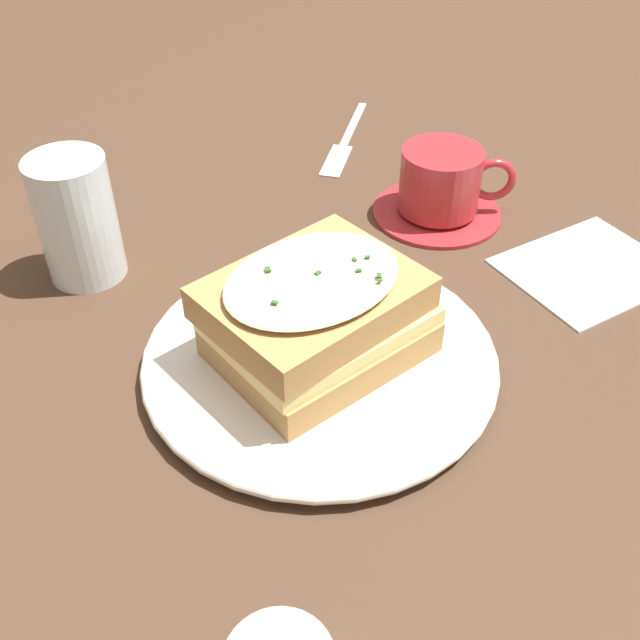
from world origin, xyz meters
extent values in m
plane|color=#473021|center=(0.00, 0.00, 0.00)|extent=(2.40, 2.40, 0.00)
cylinder|color=silver|center=(-0.02, 0.01, 0.01)|extent=(0.25, 0.25, 0.02)
torus|color=silver|center=(-0.02, 0.01, 0.01)|extent=(0.27, 0.27, 0.01)
cube|color=#B2844C|center=(-0.02, 0.01, 0.03)|extent=(0.16, 0.13, 0.03)
cube|color=#EAD17A|center=(-0.02, 0.01, 0.05)|extent=(0.16, 0.12, 0.01)
cube|color=#B2844C|center=(-0.02, 0.02, 0.07)|extent=(0.16, 0.13, 0.03)
ellipsoid|color=beige|center=(-0.02, 0.02, 0.08)|extent=(0.14, 0.12, 0.01)
cube|color=#2D6028|center=(-0.02, 0.01, 0.09)|extent=(0.00, 0.00, 0.00)
cube|color=#2D6028|center=(-0.06, 0.00, 0.09)|extent=(0.01, 0.01, 0.00)
cube|color=#2D6028|center=(0.01, 0.00, 0.09)|extent=(0.00, 0.00, 0.00)
cube|color=#2D6028|center=(-0.04, 0.03, 0.09)|extent=(0.01, 0.01, 0.00)
cube|color=#2D6028|center=(0.01, 0.01, 0.09)|extent=(0.00, 0.00, 0.00)
cube|color=#2D6028|center=(0.02, 0.01, 0.09)|extent=(0.00, 0.00, 0.00)
cube|color=#2D6028|center=(0.01, -0.02, 0.09)|extent=(0.00, 0.00, 0.00)
cube|color=#2D6028|center=(0.02, -0.01, 0.09)|extent=(0.01, 0.01, 0.00)
cylinder|color=#AD282D|center=(0.20, 0.14, 0.00)|extent=(0.13, 0.13, 0.01)
cylinder|color=#AD282D|center=(0.20, 0.14, 0.04)|extent=(0.08, 0.08, 0.06)
cylinder|color=#381E0F|center=(0.20, 0.14, 0.06)|extent=(0.06, 0.06, 0.00)
torus|color=#AD282D|center=(0.24, 0.11, 0.04)|extent=(0.04, 0.03, 0.04)
cylinder|color=silver|center=(-0.12, 0.22, 0.06)|extent=(0.07, 0.07, 0.11)
cube|color=silver|center=(0.24, 0.34, 0.00)|extent=(0.09, 0.09, 0.00)
cube|color=silver|center=(0.17, 0.28, 0.00)|extent=(0.07, 0.07, 0.00)
cube|color=#333335|center=(0.17, 0.27, 0.00)|extent=(0.03, 0.03, 0.00)
cube|color=#333335|center=(0.16, 0.27, 0.00)|extent=(0.03, 0.03, 0.00)
cube|color=#333335|center=(0.16, 0.27, 0.00)|extent=(0.03, 0.03, 0.00)
cube|color=white|center=(0.25, -0.01, 0.00)|extent=(0.14, 0.12, 0.00)
camera|label=1|loc=(-0.23, -0.34, 0.39)|focal=42.00mm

